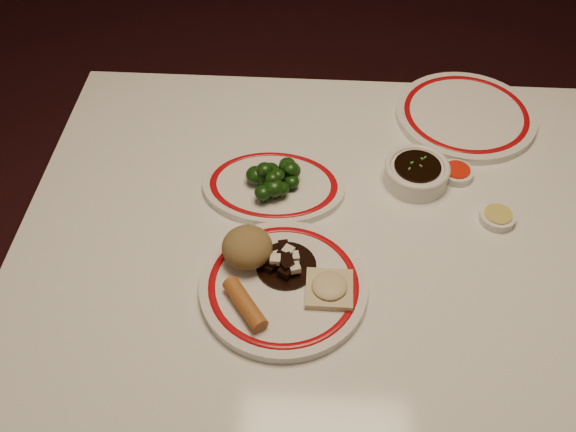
# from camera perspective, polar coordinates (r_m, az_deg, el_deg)

# --- Properties ---
(ground) EXTENTS (7.00, 7.00, 0.00)m
(ground) POSITION_cam_1_polar(r_m,az_deg,el_deg) (1.78, 4.00, -17.36)
(ground) COLOR black
(ground) RESTS_ON ground
(dining_table) EXTENTS (1.20, 0.90, 0.75)m
(dining_table) POSITION_cam_1_polar(r_m,az_deg,el_deg) (1.22, 5.61, -4.18)
(dining_table) COLOR white
(dining_table) RESTS_ON ground
(main_plate) EXTENTS (0.36, 0.36, 0.02)m
(main_plate) POSITION_cam_1_polar(r_m,az_deg,el_deg) (1.05, -0.40, -6.28)
(main_plate) COLOR silver
(main_plate) RESTS_ON dining_table
(rice_mound) EXTENTS (0.08, 0.08, 0.06)m
(rice_mound) POSITION_cam_1_polar(r_m,az_deg,el_deg) (1.06, -3.65, -2.79)
(rice_mound) COLOR olive
(rice_mound) RESTS_ON main_plate
(spring_roll) EXTENTS (0.08, 0.10, 0.03)m
(spring_roll) POSITION_cam_1_polar(r_m,az_deg,el_deg) (1.01, -3.85, -7.81)
(spring_roll) COLOR #B1672B
(spring_roll) RESTS_ON main_plate
(fried_wonton) EXTENTS (0.08, 0.08, 0.02)m
(fried_wonton) POSITION_cam_1_polar(r_m,az_deg,el_deg) (1.03, 3.70, -6.39)
(fried_wonton) COLOR beige
(fried_wonton) RESTS_ON main_plate
(stirfry_heap) EXTENTS (0.10, 0.10, 0.03)m
(stirfry_heap) POSITION_cam_1_polar(r_m,az_deg,el_deg) (1.06, -0.44, -4.11)
(stirfry_heap) COLOR black
(stirfry_heap) RESTS_ON main_plate
(broccoli_plate) EXTENTS (0.27, 0.24, 0.02)m
(broccoli_plate) POSITION_cam_1_polar(r_m,az_deg,el_deg) (1.21, -1.29, 2.68)
(broccoli_plate) COLOR silver
(broccoli_plate) RESTS_ON dining_table
(broccoli_pile) EXTENTS (0.10, 0.11, 0.05)m
(broccoli_pile) POSITION_cam_1_polar(r_m,az_deg,el_deg) (1.18, -1.28, 3.55)
(broccoli_pile) COLOR #23471C
(broccoli_pile) RESTS_ON broccoli_plate
(soy_bowl) EXTENTS (0.12, 0.12, 0.04)m
(soy_bowl) POSITION_cam_1_polar(r_m,az_deg,el_deg) (1.24, 11.32, 3.69)
(soy_bowl) COLOR silver
(soy_bowl) RESTS_ON dining_table
(sweet_sour_dish) EXTENTS (0.06, 0.06, 0.02)m
(sweet_sour_dish) POSITION_cam_1_polar(r_m,az_deg,el_deg) (1.27, 14.74, 3.74)
(sweet_sour_dish) COLOR silver
(sweet_sour_dish) RESTS_ON dining_table
(mustard_dish) EXTENTS (0.06, 0.06, 0.02)m
(mustard_dish) POSITION_cam_1_polar(r_m,az_deg,el_deg) (1.21, 18.11, -0.10)
(mustard_dish) COLOR silver
(mustard_dish) RESTS_ON dining_table
(far_plate) EXTENTS (0.37, 0.37, 0.02)m
(far_plate) POSITION_cam_1_polar(r_m,az_deg,el_deg) (1.41, 15.51, 8.64)
(far_plate) COLOR silver
(far_plate) RESTS_ON dining_table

